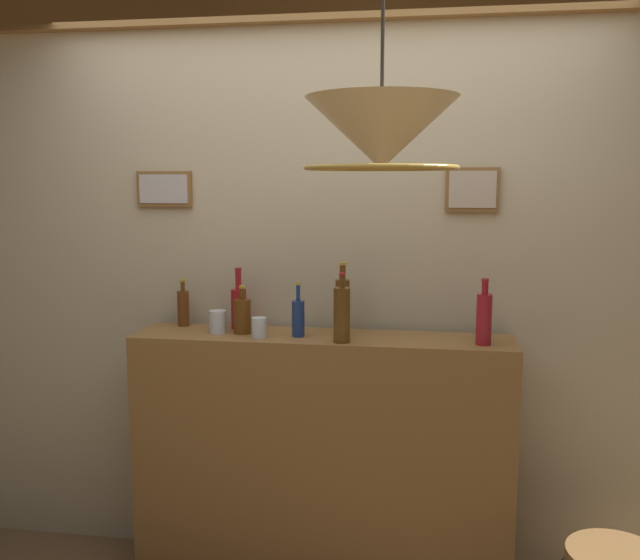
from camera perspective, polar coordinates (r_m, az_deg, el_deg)
The scene contains 12 objects.
panelled_rear_partition at distance 3.17m, azimuth 0.82°, elevation 0.85°, with size 3.49×0.15×2.62m.
bar_shelf_unit at distance 3.15m, azimuth 0.15°, elevation -14.72°, with size 1.64×0.33×1.13m, color olive.
liquor_bottle_rye at distance 3.14m, azimuth -6.73°, elevation -2.18°, with size 0.07×0.07×0.28m.
liquor_bottle_tequila at distance 3.00m, azimuth 1.87°, elevation -2.06°, with size 0.06×0.06×0.31m.
liquor_bottle_port at distance 2.88m, azimuth 13.39°, elevation -3.05°, with size 0.06×0.06×0.27m.
liquor_bottle_sherry at distance 2.95m, azimuth -1.81°, elevation -3.10°, with size 0.05×0.05×0.24m.
liquor_bottle_amaro at distance 3.03m, azimuth -6.43°, elevation -2.93°, with size 0.08×0.08×0.21m.
liquor_bottle_bourbon at distance 3.23m, azimuth -11.23°, elevation -2.23°, with size 0.05×0.05×0.22m.
liquor_bottle_rum at distance 2.84m, azimuth 1.81°, elevation -2.83°, with size 0.07×0.07×0.29m.
glass_tumbler_rocks at distance 2.95m, azimuth -5.06°, elevation -3.93°, with size 0.06×0.06×0.09m.
glass_tumbler_highball at distance 3.06m, azimuth -8.45°, elevation -3.43°, with size 0.08×0.08×0.10m.
pendant_lamp at distance 2.25m, azimuth 5.09°, elevation 11.79°, with size 0.50×0.50×0.56m.
Camera 1 is at (0.45, -2.02, 1.79)m, focal length 38.74 mm.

